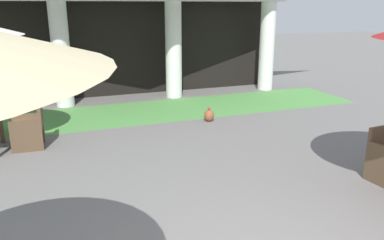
{
  "coord_description": "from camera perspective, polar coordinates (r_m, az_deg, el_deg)",
  "views": [
    {
      "loc": [
        -1.96,
        -2.71,
        2.71
      ],
      "look_at": [
        -0.08,
        2.35,
        1.11
      ],
      "focal_mm": 36.45,
      "sensor_mm": 36.0,
      "label": 1
    }
  ],
  "objects": [
    {
      "name": "patio_chair_near_foreground_east",
      "position": [
        8.25,
        -22.73,
        -1.1
      ],
      "size": [
        0.62,
        0.6,
        0.84
      ],
      "rotation": [
        0.0,
        0.0,
        1.52
      ],
      "color": "brown",
      "rests_on": "ground"
    },
    {
      "name": "lawn_strip",
      "position": [
        10.25,
        -8.66,
        1.04
      ],
      "size": [
        12.51,
        2.25,
        0.01
      ],
      "primitive_type": "cube",
      "color": "#519347",
      "rests_on": "ground"
    },
    {
      "name": "terracotta_urn",
      "position": [
        9.38,
        2.51,
        0.68
      ],
      "size": [
        0.24,
        0.24,
        0.37
      ],
      "color": "brown",
      "rests_on": "ground"
    }
  ]
}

